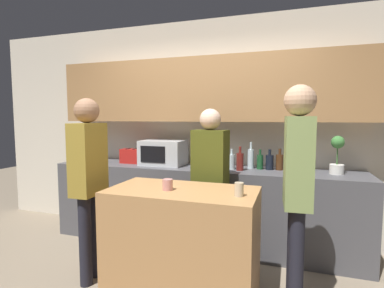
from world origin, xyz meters
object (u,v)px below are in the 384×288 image
(bottle_1, at_px, (240,161))
(cup_0, at_px, (239,189))
(person_right, at_px, (210,174))
(toaster, at_px, (132,156))
(bottle_4, at_px, (270,162))
(potted_plant, at_px, (337,155))
(bottle_0, at_px, (232,161))
(bottle_2, at_px, (251,158))
(bottle_3, at_px, (260,162))
(bottle_5, at_px, (280,162))
(person_center, at_px, (298,180))
(person_left, at_px, (89,174))
(cup_1, at_px, (168,185))
(microwave, at_px, (163,153))

(bottle_1, xyz_separation_m, cup_0, (0.17, -1.07, -0.05))
(person_right, bearing_deg, cup_0, 128.90)
(toaster, height_order, bottle_4, bottle_4)
(bottle_4, xyz_separation_m, cup_0, (-0.14, -1.23, -0.04))
(potted_plant, bearing_deg, cup_0, -124.71)
(person_right, bearing_deg, toaster, -16.09)
(bottle_0, relative_size, bottle_2, 0.76)
(bottle_4, bearing_deg, bottle_3, -177.24)
(bottle_5, height_order, person_right, person_right)
(bottle_1, bearing_deg, person_center, -58.29)
(bottle_5, relative_size, cup_0, 2.30)
(bottle_1, height_order, bottle_4, bottle_1)
(bottle_0, relative_size, bottle_3, 1.02)
(bottle_0, bearing_deg, bottle_5, 13.01)
(toaster, relative_size, potted_plant, 0.66)
(bottle_0, height_order, person_left, person_left)
(bottle_3, xyz_separation_m, person_right, (-0.43, -0.57, -0.07))
(bottle_1, relative_size, bottle_3, 1.19)
(cup_1, bearing_deg, cup_0, -1.03)
(bottle_3, relative_size, bottle_5, 0.94)
(toaster, relative_size, bottle_4, 1.14)
(microwave, bearing_deg, toaster, 179.80)
(bottle_2, bearing_deg, bottle_0, -147.90)
(person_left, height_order, person_right, person_left)
(bottle_0, xyz_separation_m, bottle_2, (0.20, 0.12, 0.03))
(cup_0, bearing_deg, person_center, 17.84)
(bottle_0, bearing_deg, toaster, 177.81)
(bottle_5, bearing_deg, person_left, -143.26)
(bottle_1, height_order, cup_0, bottle_1)
(microwave, height_order, bottle_1, microwave)
(bottle_0, distance_m, cup_1, 1.15)
(bottle_2, relative_size, bottle_4, 1.32)
(person_right, bearing_deg, bottle_5, -129.95)
(microwave, height_order, bottle_0, microwave)
(bottle_3, bearing_deg, person_left, -139.67)
(bottle_1, xyz_separation_m, bottle_3, (0.20, 0.15, -0.02))
(bottle_0, distance_m, bottle_5, 0.53)
(person_right, bearing_deg, bottle_0, -97.46)
(cup_1, bearing_deg, potted_plant, 39.83)
(toaster, bearing_deg, cup_1, -49.46)
(bottle_2, bearing_deg, microwave, -175.91)
(bottle_4, bearing_deg, microwave, -177.25)
(toaster, relative_size, person_right, 0.16)
(toaster, bearing_deg, person_right, -23.71)
(bottle_5, distance_m, cup_1, 1.48)
(microwave, xyz_separation_m, bottle_0, (0.86, -0.05, -0.06))
(bottle_1, bearing_deg, bottle_0, 153.88)
(potted_plant, bearing_deg, cup_1, -140.17)
(bottle_5, height_order, cup_1, bottle_5)
(potted_plant, height_order, person_center, person_center)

